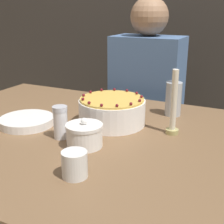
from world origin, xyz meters
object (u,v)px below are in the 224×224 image
(cake, at_px, (112,111))
(candle, at_px, (173,109))
(person_man_blue_shirt, at_px, (146,119))
(bottle, at_px, (174,98))
(sugar_bowl, at_px, (84,135))
(sugar_shaker, at_px, (60,122))

(cake, xyz_separation_m, candle, (0.26, 0.00, 0.04))
(person_man_blue_shirt, bearing_deg, cake, 96.00)
(candle, relative_size, bottle, 1.19)
(person_man_blue_shirt, bearing_deg, sugar_bowl, 94.99)
(sugar_shaker, bearing_deg, candle, 31.48)
(bottle, bearing_deg, cake, -132.23)
(sugar_shaker, distance_m, bottle, 0.53)
(cake, height_order, bottle, bottle)
(sugar_shaker, bearing_deg, cake, 63.96)
(sugar_shaker, distance_m, candle, 0.43)
(bottle, relative_size, person_man_blue_shirt, 0.17)
(cake, xyz_separation_m, sugar_shaker, (-0.11, -0.22, 0.01))
(cake, height_order, person_man_blue_shirt, person_man_blue_shirt)
(sugar_bowl, xyz_separation_m, sugar_shaker, (-0.12, 0.02, 0.02))
(sugar_bowl, xyz_separation_m, bottle, (0.19, 0.46, 0.04))
(sugar_bowl, relative_size, candle, 0.52)
(cake, bearing_deg, candle, 1.01)
(bottle, bearing_deg, sugar_bowl, -112.26)
(sugar_shaker, height_order, person_man_blue_shirt, person_man_blue_shirt)
(bottle, distance_m, person_man_blue_shirt, 0.54)
(candle, bearing_deg, sugar_shaker, -148.52)
(sugar_shaker, bearing_deg, person_man_blue_shirt, 87.05)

